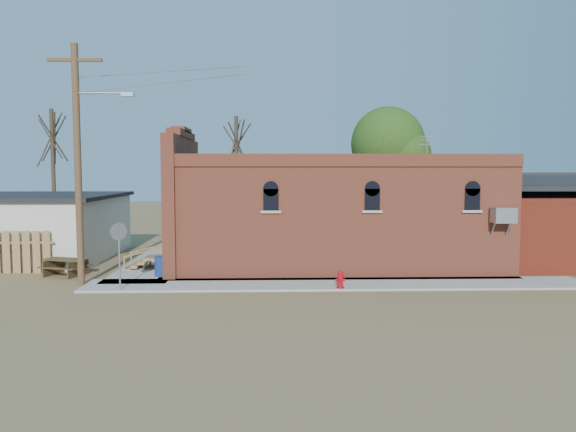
{
  "coord_description": "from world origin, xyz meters",
  "views": [
    {
      "loc": [
        -1.02,
        -20.03,
        4.34
      ],
      "look_at": [
        -0.27,
        3.88,
        2.4
      ],
      "focal_mm": 35.0,
      "sensor_mm": 36.0,
      "label": 1
    }
  ],
  "objects_px": {
    "utility_pole": "(79,159)",
    "picnic_table": "(66,265)",
    "stop_sign": "(119,238)",
    "trash_barrel": "(161,266)",
    "brick_bar": "(329,214)",
    "fire_hydrant": "(340,279)"
  },
  "relations": [
    {
      "from": "fire_hydrant",
      "to": "trash_barrel",
      "type": "height_order",
      "value": "trash_barrel"
    },
    {
      "from": "trash_barrel",
      "to": "picnic_table",
      "type": "distance_m",
      "value": 4.1
    },
    {
      "from": "fire_hydrant",
      "to": "picnic_table",
      "type": "distance_m",
      "value": 11.47
    },
    {
      "from": "trash_barrel",
      "to": "picnic_table",
      "type": "xyz_separation_m",
      "value": [
        -4.05,
        0.65,
        -0.02
      ]
    },
    {
      "from": "utility_pole",
      "to": "picnic_table",
      "type": "distance_m",
      "value": 4.94
    },
    {
      "from": "stop_sign",
      "to": "trash_barrel",
      "type": "bearing_deg",
      "value": 50.05
    },
    {
      "from": "stop_sign",
      "to": "trash_barrel",
      "type": "height_order",
      "value": "stop_sign"
    },
    {
      "from": "fire_hydrant",
      "to": "picnic_table",
      "type": "height_order",
      "value": "fire_hydrant"
    },
    {
      "from": "trash_barrel",
      "to": "picnic_table",
      "type": "relative_size",
      "value": 0.39
    },
    {
      "from": "brick_bar",
      "to": "stop_sign",
      "type": "bearing_deg",
      "value": -145.74
    },
    {
      "from": "brick_bar",
      "to": "picnic_table",
      "type": "relative_size",
      "value": 8.16
    },
    {
      "from": "trash_barrel",
      "to": "picnic_table",
      "type": "height_order",
      "value": "trash_barrel"
    },
    {
      "from": "trash_barrel",
      "to": "brick_bar",
      "type": "bearing_deg",
      "value": 22.55
    },
    {
      "from": "utility_pole",
      "to": "trash_barrel",
      "type": "distance_m",
      "value": 5.25
    },
    {
      "from": "fire_hydrant",
      "to": "stop_sign",
      "type": "height_order",
      "value": "stop_sign"
    },
    {
      "from": "utility_pole",
      "to": "stop_sign",
      "type": "xyz_separation_m",
      "value": [
        1.72,
        -1.2,
        -2.83
      ]
    },
    {
      "from": "utility_pole",
      "to": "fire_hydrant",
      "type": "distance_m",
      "value": 10.67
    },
    {
      "from": "picnic_table",
      "to": "utility_pole",
      "type": "bearing_deg",
      "value": -37.13
    },
    {
      "from": "fire_hydrant",
      "to": "stop_sign",
      "type": "xyz_separation_m",
      "value": [
        -7.94,
        0.0,
        1.54
      ]
    },
    {
      "from": "brick_bar",
      "to": "picnic_table",
      "type": "distance_m",
      "value": 11.53
    },
    {
      "from": "fire_hydrant",
      "to": "trash_barrel",
      "type": "xyz_separation_m",
      "value": [
        -6.97,
        2.55,
        0.08
      ]
    },
    {
      "from": "brick_bar",
      "to": "stop_sign",
      "type": "height_order",
      "value": "brick_bar"
    }
  ]
}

